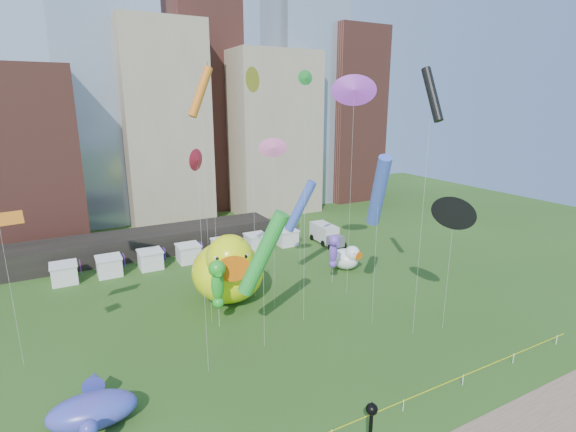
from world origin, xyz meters
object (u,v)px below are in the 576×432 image
small_duck (346,258)px  whale_inflatable (93,408)px  big_duck (228,269)px  seahorse_purple (334,249)px  seahorse_green (218,280)px  box_truck (326,234)px

small_duck → whale_inflatable: size_ratio=0.64×
big_duck → whale_inflatable: 19.83m
seahorse_purple → big_duck: bearing=-177.7°
seahorse_green → whale_inflatable: bearing=-132.4°
seahorse_green → seahorse_purple: 15.96m
big_duck → seahorse_purple: big_duck is taller
small_duck → box_truck: size_ratio=0.71×
big_duck → seahorse_green: (-2.85, -4.92, 1.10)m
big_duck → whale_inflatable: bearing=-123.7°
box_truck → seahorse_purple: bearing=-118.0°
big_duck → small_duck: size_ratio=2.43×
seahorse_purple → whale_inflatable: (-27.33, -11.85, -3.11)m
seahorse_green → box_truck: size_ratio=1.02×
small_duck → seahorse_green: 20.79m
box_truck → small_duck: bearing=-107.2°
seahorse_purple → box_truck: size_ratio=0.89×
seahorse_green → box_truck: 28.66m
box_truck → seahorse_green: bearing=-142.1°
big_duck → box_truck: (20.20, 11.77, -2.30)m
seahorse_purple → whale_inflatable: 29.95m
seahorse_purple → box_truck: seahorse_purple is taller
seahorse_purple → whale_inflatable: size_ratio=0.80×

